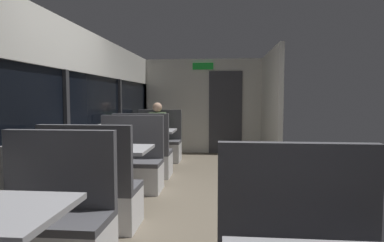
{
  "coord_description": "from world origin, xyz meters",
  "views": [
    {
      "loc": [
        0.43,
        -3.78,
        1.37
      ],
      "look_at": [
        -0.08,
        2.01,
        0.94
      ],
      "focal_mm": 30.37,
      "sensor_mm": 36.0,
      "label": 1
    }
  ],
  "objects_px": {
    "bench_mid_window_facing_entry": "(130,168)",
    "bench_far_window_facing_end": "(143,158)",
    "bench_mid_window_facing_end": "(93,197)",
    "dining_table_far_window": "(152,135)",
    "bench_near_window_facing_entry": "(51,229)",
    "dining_table_mid_window": "(114,156)",
    "seated_passenger": "(158,136)",
    "bench_far_window_facing_entry": "(159,146)"
  },
  "relations": [
    {
      "from": "bench_mid_window_facing_end",
      "to": "dining_table_far_window",
      "type": "bearing_deg",
      "value": 90.0
    },
    {
      "from": "dining_table_mid_window",
      "to": "bench_mid_window_facing_end",
      "type": "distance_m",
      "value": 0.77
    },
    {
      "from": "bench_far_window_facing_end",
      "to": "bench_mid_window_facing_end",
      "type": "bearing_deg",
      "value": -90.0
    },
    {
      "from": "bench_mid_window_facing_end",
      "to": "bench_far_window_facing_end",
      "type": "bearing_deg",
      "value": 90.0
    },
    {
      "from": "bench_near_window_facing_entry",
      "to": "dining_table_far_window",
      "type": "xyz_separation_m",
      "value": [
        0.0,
        3.77,
        0.31
      ]
    },
    {
      "from": "bench_mid_window_facing_entry",
      "to": "seated_passenger",
      "type": "xyz_separation_m",
      "value": [
        0.0,
        2.16,
        0.21
      ]
    },
    {
      "from": "bench_mid_window_facing_end",
      "to": "dining_table_far_window",
      "type": "relative_size",
      "value": 1.22
    },
    {
      "from": "bench_near_window_facing_entry",
      "to": "bench_far_window_facing_end",
      "type": "relative_size",
      "value": 1.0
    },
    {
      "from": "bench_near_window_facing_entry",
      "to": "bench_mid_window_facing_end",
      "type": "bearing_deg",
      "value": 90.0
    },
    {
      "from": "bench_near_window_facing_entry",
      "to": "dining_table_mid_window",
      "type": "relative_size",
      "value": 1.22
    },
    {
      "from": "bench_near_window_facing_entry",
      "to": "bench_far_window_facing_entry",
      "type": "height_order",
      "value": "same"
    },
    {
      "from": "bench_mid_window_facing_entry",
      "to": "bench_far_window_facing_end",
      "type": "bearing_deg",
      "value": 90.0
    },
    {
      "from": "bench_far_window_facing_end",
      "to": "dining_table_mid_window",
      "type": "bearing_deg",
      "value": -90.0
    },
    {
      "from": "bench_far_window_facing_entry",
      "to": "dining_table_mid_window",
      "type": "bearing_deg",
      "value": -90.0
    },
    {
      "from": "bench_far_window_facing_end",
      "to": "seated_passenger",
      "type": "height_order",
      "value": "seated_passenger"
    },
    {
      "from": "dining_table_mid_window",
      "to": "seated_passenger",
      "type": "relative_size",
      "value": 0.71
    },
    {
      "from": "bench_far_window_facing_end",
      "to": "seated_passenger",
      "type": "relative_size",
      "value": 0.87
    },
    {
      "from": "bench_far_window_facing_end",
      "to": "bench_far_window_facing_entry",
      "type": "xyz_separation_m",
      "value": [
        0.0,
        1.4,
        0.0
      ]
    },
    {
      "from": "dining_table_mid_window",
      "to": "bench_mid_window_facing_entry",
      "type": "xyz_separation_m",
      "value": [
        0.0,
        0.7,
        -0.31
      ]
    },
    {
      "from": "bench_far_window_facing_end",
      "to": "bench_far_window_facing_entry",
      "type": "bearing_deg",
      "value": 90.0
    },
    {
      "from": "bench_near_window_facing_entry",
      "to": "dining_table_far_window",
      "type": "height_order",
      "value": "bench_near_window_facing_entry"
    },
    {
      "from": "dining_table_far_window",
      "to": "bench_far_window_facing_entry",
      "type": "distance_m",
      "value": 0.77
    },
    {
      "from": "bench_mid_window_facing_end",
      "to": "bench_mid_window_facing_entry",
      "type": "xyz_separation_m",
      "value": [
        0.0,
        1.4,
        0.0
      ]
    },
    {
      "from": "bench_mid_window_facing_end",
      "to": "seated_passenger",
      "type": "bearing_deg",
      "value": 90.0
    },
    {
      "from": "seated_passenger",
      "to": "bench_far_window_facing_entry",
      "type": "bearing_deg",
      "value": 90.0
    },
    {
      "from": "bench_mid_window_facing_end",
      "to": "dining_table_far_window",
      "type": "xyz_separation_m",
      "value": [
        0.0,
        2.93,
        0.31
      ]
    },
    {
      "from": "bench_mid_window_facing_entry",
      "to": "bench_far_window_facing_entry",
      "type": "height_order",
      "value": "same"
    },
    {
      "from": "bench_near_window_facing_entry",
      "to": "bench_mid_window_facing_end",
      "type": "height_order",
      "value": "same"
    },
    {
      "from": "bench_far_window_facing_end",
      "to": "seated_passenger",
      "type": "xyz_separation_m",
      "value": [
        0.0,
        1.33,
        0.21
      ]
    },
    {
      "from": "bench_near_window_facing_entry",
      "to": "seated_passenger",
      "type": "bearing_deg",
      "value": 90.0
    },
    {
      "from": "dining_table_mid_window",
      "to": "bench_far_window_facing_end",
      "type": "bearing_deg",
      "value": 90.0
    },
    {
      "from": "dining_table_mid_window",
      "to": "bench_near_window_facing_entry",
      "type": "bearing_deg",
      "value": -90.0
    },
    {
      "from": "bench_near_window_facing_entry",
      "to": "bench_far_window_facing_end",
      "type": "xyz_separation_m",
      "value": [
        0.0,
        3.07,
        0.0
      ]
    },
    {
      "from": "bench_mid_window_facing_end",
      "to": "dining_table_far_window",
      "type": "height_order",
      "value": "bench_mid_window_facing_end"
    },
    {
      "from": "bench_mid_window_facing_entry",
      "to": "dining_table_mid_window",
      "type": "bearing_deg",
      "value": -90.0
    },
    {
      "from": "dining_table_far_window",
      "to": "bench_far_window_facing_entry",
      "type": "height_order",
      "value": "bench_far_window_facing_entry"
    },
    {
      "from": "bench_mid_window_facing_entry",
      "to": "seated_passenger",
      "type": "bearing_deg",
      "value": 90.0
    },
    {
      "from": "bench_near_window_facing_entry",
      "to": "dining_table_mid_window",
      "type": "height_order",
      "value": "bench_near_window_facing_entry"
    },
    {
      "from": "bench_mid_window_facing_end",
      "to": "bench_mid_window_facing_entry",
      "type": "bearing_deg",
      "value": 90.0
    },
    {
      "from": "bench_near_window_facing_entry",
      "to": "bench_mid_window_facing_entry",
      "type": "relative_size",
      "value": 1.0
    },
    {
      "from": "dining_table_mid_window",
      "to": "dining_table_far_window",
      "type": "xyz_separation_m",
      "value": [
        0.0,
        2.23,
        0.0
      ]
    },
    {
      "from": "dining_table_mid_window",
      "to": "seated_passenger",
      "type": "distance_m",
      "value": 2.86
    }
  ]
}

